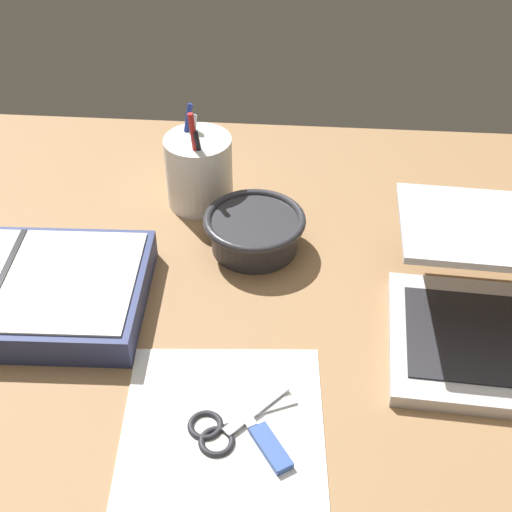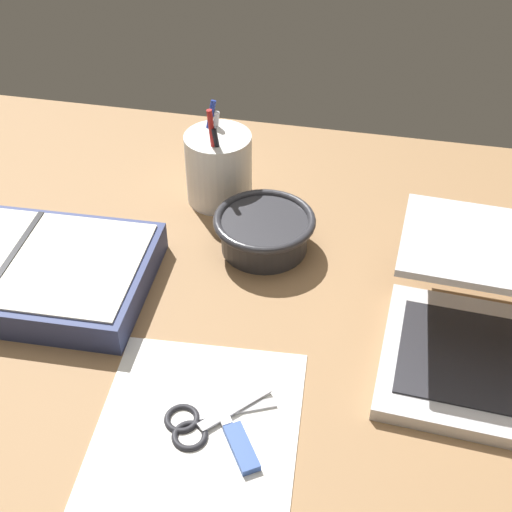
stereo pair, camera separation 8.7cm
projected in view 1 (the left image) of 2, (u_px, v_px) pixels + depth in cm
name	position (u px, v px, depth cm)	size (l,w,h in cm)	color
desk_top	(280.00, 334.00, 88.17)	(140.00, 100.00, 2.00)	#936D47
bowl	(255.00, 230.00, 97.81)	(14.06, 14.06, 5.29)	#2D2D33
pen_cup	(199.00, 171.00, 104.67)	(9.83, 9.83, 16.36)	white
planner	(7.00, 290.00, 89.66)	(35.70, 22.15, 4.57)	navy
scissors	(222.00, 428.00, 75.78)	(11.68, 10.10, 0.80)	#B7B7BC
paper_sheet_front	(221.00, 456.00, 73.37)	(21.55, 29.57, 0.16)	white
usb_drive	(265.00, 446.00, 73.79)	(5.30, 6.89, 1.00)	#33519E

